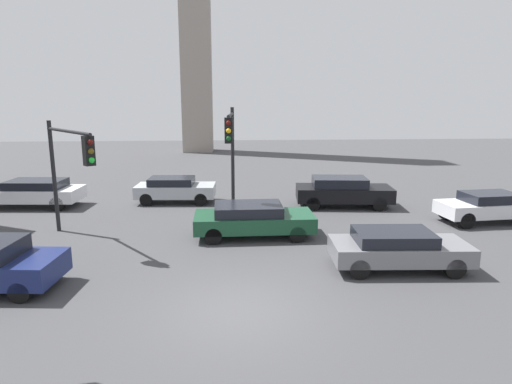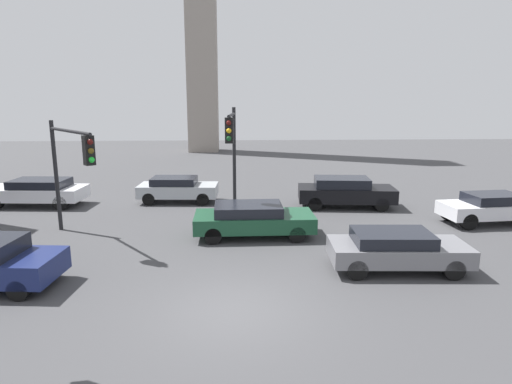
{
  "view_description": "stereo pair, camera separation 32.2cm",
  "coord_description": "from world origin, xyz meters",
  "px_view_note": "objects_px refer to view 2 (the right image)",
  "views": [
    {
      "loc": [
        -0.26,
        -10.48,
        5.35
      ],
      "look_at": [
        0.86,
        6.1,
        1.83
      ],
      "focal_mm": 30.99,
      "sensor_mm": 36.0,
      "label": 1
    },
    {
      "loc": [
        0.06,
        -10.49,
        5.35
      ],
      "look_at": [
        0.86,
        6.1,
        1.83
      ],
      "focal_mm": 30.99,
      "sensor_mm": 36.0,
      "label": 2
    }
  ],
  "objects_px": {
    "traffic_light_0": "(71,158)",
    "car_3": "(37,191)",
    "car_6": "(253,219)",
    "traffic_light_2": "(232,143)",
    "car_1": "(177,189)",
    "car_4": "(345,191)",
    "car_7": "(489,207)",
    "car_2": "(397,249)"
  },
  "relations": [
    {
      "from": "traffic_light_0",
      "to": "car_3",
      "type": "xyz_separation_m",
      "value": [
        -4.02,
        5.93,
        -2.47
      ]
    },
    {
      "from": "car_6",
      "to": "traffic_light_2",
      "type": "bearing_deg",
      "value": 110.49
    },
    {
      "from": "traffic_light_0",
      "to": "car_1",
      "type": "relative_size",
      "value": 1.09
    },
    {
      "from": "car_4",
      "to": "car_6",
      "type": "distance_m",
      "value": 6.66
    },
    {
      "from": "car_6",
      "to": "car_7",
      "type": "xyz_separation_m",
      "value": [
        10.33,
        1.3,
        0.02
      ]
    },
    {
      "from": "car_2",
      "to": "car_7",
      "type": "distance_m",
      "value": 7.77
    },
    {
      "from": "traffic_light_2",
      "to": "car_3",
      "type": "bearing_deg",
      "value": -106.08
    },
    {
      "from": "traffic_light_0",
      "to": "car_1",
      "type": "height_order",
      "value": "traffic_light_0"
    },
    {
      "from": "car_1",
      "to": "traffic_light_0",
      "type": "bearing_deg",
      "value": -111.69
    },
    {
      "from": "traffic_light_0",
      "to": "car_2",
      "type": "relative_size",
      "value": 1.03
    },
    {
      "from": "traffic_light_0",
      "to": "car_7",
      "type": "xyz_separation_m",
      "value": [
        17.03,
        1.62,
        -2.5
      ]
    },
    {
      "from": "car_2",
      "to": "traffic_light_2",
      "type": "bearing_deg",
      "value": 134.88
    },
    {
      "from": "car_6",
      "to": "car_7",
      "type": "height_order",
      "value": "car_7"
    },
    {
      "from": "traffic_light_2",
      "to": "car_6",
      "type": "relative_size",
      "value": 1.06
    },
    {
      "from": "traffic_light_2",
      "to": "car_4",
      "type": "xyz_separation_m",
      "value": [
        5.62,
        2.53,
        -2.72
      ]
    },
    {
      "from": "car_3",
      "to": "car_1",
      "type": "bearing_deg",
      "value": -171.77
    },
    {
      "from": "car_3",
      "to": "car_6",
      "type": "bearing_deg",
      "value": 156.45
    },
    {
      "from": "car_4",
      "to": "traffic_light_0",
      "type": "bearing_deg",
      "value": -150.94
    },
    {
      "from": "car_1",
      "to": "car_2",
      "type": "bearing_deg",
      "value": -47.28
    },
    {
      "from": "car_2",
      "to": "car_4",
      "type": "height_order",
      "value": "car_4"
    },
    {
      "from": "traffic_light_0",
      "to": "car_6",
      "type": "bearing_deg",
      "value": 54.59
    },
    {
      "from": "traffic_light_2",
      "to": "car_7",
      "type": "xyz_separation_m",
      "value": [
        11.13,
        -0.78,
        -2.79
      ]
    },
    {
      "from": "traffic_light_2",
      "to": "car_7",
      "type": "relative_size",
      "value": 1.21
    },
    {
      "from": "car_2",
      "to": "car_3",
      "type": "height_order",
      "value": "car_3"
    },
    {
      "from": "car_7",
      "to": "car_4",
      "type": "bearing_deg",
      "value": -36.2
    },
    {
      "from": "car_7",
      "to": "traffic_light_0",
      "type": "bearing_deg",
      "value": 0.18
    },
    {
      "from": "traffic_light_0",
      "to": "car_2",
      "type": "xyz_separation_m",
      "value": [
        11.11,
        -3.41,
        -2.53
      ]
    },
    {
      "from": "traffic_light_0",
      "to": "car_4",
      "type": "bearing_deg",
      "value": 75.01
    },
    {
      "from": "car_3",
      "to": "car_7",
      "type": "distance_m",
      "value": 21.49
    },
    {
      "from": "traffic_light_0",
      "to": "traffic_light_2",
      "type": "xyz_separation_m",
      "value": [
        5.9,
        2.4,
        0.3
      ]
    },
    {
      "from": "car_1",
      "to": "car_4",
      "type": "height_order",
      "value": "car_4"
    },
    {
      "from": "car_2",
      "to": "car_3",
      "type": "xyz_separation_m",
      "value": [
        -15.13,
        9.34,
        0.06
      ]
    },
    {
      "from": "traffic_light_0",
      "to": "car_1",
      "type": "xyz_separation_m",
      "value": [
        2.98,
        6.44,
        -2.5
      ]
    },
    {
      "from": "traffic_light_0",
      "to": "car_2",
      "type": "bearing_deg",
      "value": 34.81
    },
    {
      "from": "car_2",
      "to": "car_7",
      "type": "relative_size",
      "value": 1.07
    },
    {
      "from": "car_2",
      "to": "car_4",
      "type": "xyz_separation_m",
      "value": [
        0.4,
        8.33,
        0.11
      ]
    },
    {
      "from": "traffic_light_0",
      "to": "car_4",
      "type": "height_order",
      "value": "traffic_light_0"
    },
    {
      "from": "car_1",
      "to": "car_2",
      "type": "height_order",
      "value": "car_1"
    },
    {
      "from": "car_2",
      "to": "car_4",
      "type": "distance_m",
      "value": 8.34
    },
    {
      "from": "car_3",
      "to": "car_4",
      "type": "distance_m",
      "value": 15.57
    },
    {
      "from": "traffic_light_0",
      "to": "traffic_light_2",
      "type": "height_order",
      "value": "traffic_light_2"
    },
    {
      "from": "car_2",
      "to": "car_4",
      "type": "relative_size",
      "value": 0.89
    }
  ]
}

